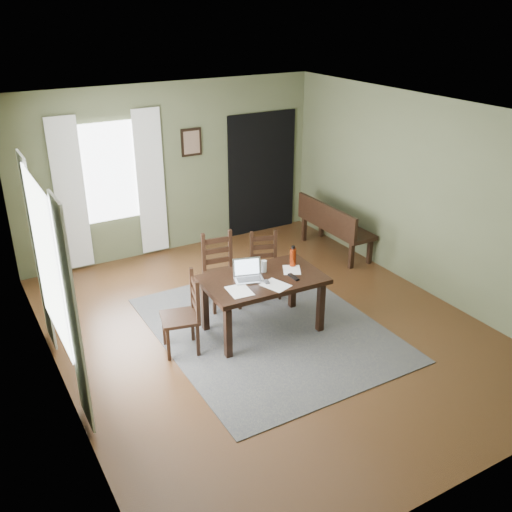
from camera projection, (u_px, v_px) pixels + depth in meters
ground at (268, 329)px, 7.24m from camera, size 5.00×6.00×0.01m
room_shell at (269, 193)px, 6.49m from camera, size 5.02×6.02×2.71m
rug at (268, 328)px, 7.24m from camera, size 2.60×3.20×0.01m
dining_table at (263, 284)px, 6.95m from camera, size 1.50×0.94×0.73m
chair_end at (184, 315)px, 6.62m from camera, size 0.51×0.51×0.97m
chair_back_left at (221, 272)px, 7.62m from camera, size 0.50×0.50×1.01m
chair_back_right at (265, 266)px, 7.91m from camera, size 0.50×0.50×0.90m
bench at (333, 223)px, 9.22m from camera, size 0.48×1.50×0.85m
laptop at (248, 274)px, 6.87m from camera, size 0.41×0.36×0.23m
computer_mouse at (267, 282)px, 6.77m from camera, size 0.06×0.09×0.03m
tv_remote at (293, 277)px, 6.90m from camera, size 0.06×0.19×0.02m
drinking_glass at (264, 266)px, 7.02m from camera, size 0.08×0.08×0.15m
water_bottle at (293, 257)px, 7.16m from camera, size 0.10×0.10×0.27m
paper_a at (239, 291)px, 6.59m from camera, size 0.28×0.35×0.00m
paper_d at (292, 270)px, 7.10m from camera, size 0.32×0.34×0.00m
paper_e at (276, 285)px, 6.72m from camera, size 0.33×0.38×0.00m
window_left at (46, 260)px, 5.68m from camera, size 0.01×1.30×1.70m
window_back at (109, 172)px, 8.53m from camera, size 1.00×0.01×1.50m
curtain_left_near at (73, 318)px, 5.15m from camera, size 0.03×0.48×2.30m
curtain_left_far at (37, 253)px, 6.44m from camera, size 0.03×0.48×2.30m
curtain_back_left at (70, 195)px, 8.33m from camera, size 0.44×0.03×2.30m
curtain_back_right at (151, 183)px, 8.89m from camera, size 0.44×0.03×2.30m
framed_picture at (191, 142)px, 9.02m from camera, size 0.34×0.03×0.44m
doorway_back at (262, 174)px, 9.90m from camera, size 1.30×0.03×2.10m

